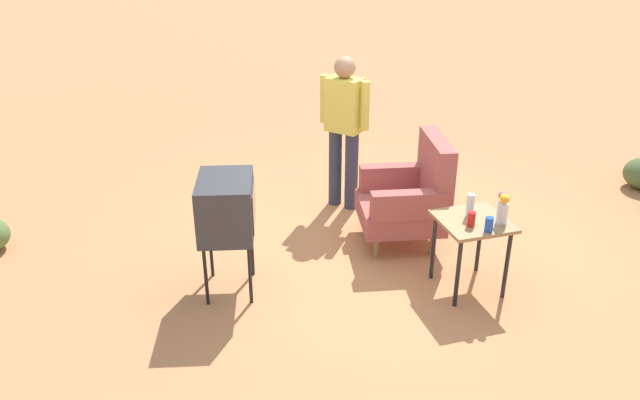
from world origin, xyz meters
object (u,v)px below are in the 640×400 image
object	(u,v)px
person_standing	(344,124)
flower_vase	(503,207)
soda_can_blue	(489,224)
soda_can_red	(471,219)
bottle_short_clear	(470,205)
armchair	(411,195)
tv_on_stand	(226,207)
side_table	(472,230)

from	to	relation	value
person_standing	flower_vase	distance (m)	2.09
soda_can_blue	flower_vase	size ratio (longest dim) A/B	0.46
soda_can_red	soda_can_blue	xyz separation A→B (m)	(0.12, 0.09, 0.00)
bottle_short_clear	flower_vase	bearing A→B (deg)	45.47
armchair	tv_on_stand	size ratio (longest dim) A/B	1.03
person_standing	soda_can_blue	size ratio (longest dim) A/B	13.44
tv_on_stand	armchair	bearing A→B (deg)	100.76
flower_vase	bottle_short_clear	bearing A→B (deg)	-134.53
tv_on_stand	flower_vase	world-z (taller)	tv_on_stand
tv_on_stand	flower_vase	distance (m)	2.24
soda_can_blue	tv_on_stand	bearing A→B (deg)	-111.40
bottle_short_clear	tv_on_stand	bearing A→B (deg)	-104.06
side_table	bottle_short_clear	size ratio (longest dim) A/B	3.28
armchair	soda_can_blue	distance (m)	1.15
side_table	person_standing	xyz separation A→B (m)	(-1.86, -0.51, 0.38)
person_standing	flower_vase	size ratio (longest dim) A/B	6.19
bottle_short_clear	soda_can_red	world-z (taller)	bottle_short_clear
bottle_short_clear	side_table	bearing A→B (deg)	2.17
armchair	bottle_short_clear	distance (m)	0.88
side_table	soda_can_blue	size ratio (longest dim) A/B	5.38
flower_vase	soda_can_blue	bearing A→B (deg)	-60.48
tv_on_stand	flower_vase	xyz separation A→B (m)	(0.67, 2.14, 0.02)
person_standing	armchair	bearing A→B (deg)	20.64
soda_can_blue	flower_vase	bearing A→B (deg)	119.52
armchair	side_table	world-z (taller)	armchair
tv_on_stand	bottle_short_clear	size ratio (longest dim) A/B	5.15
side_table	soda_can_blue	distance (m)	0.27
soda_can_blue	flower_vase	xyz separation A→B (m)	(-0.10, 0.17, 0.09)
soda_can_red	soda_can_blue	size ratio (longest dim) A/B	1.00
armchair	soda_can_blue	size ratio (longest dim) A/B	8.69
bottle_short_clear	soda_can_red	size ratio (longest dim) A/B	1.64
person_standing	tv_on_stand	bearing A→B (deg)	-48.05
soda_can_red	flower_vase	bearing A→B (deg)	83.97
side_table	armchair	bearing A→B (deg)	-170.61
tv_on_stand	soda_can_red	xyz separation A→B (m)	(0.65, 1.88, -0.06)
soda_can_red	flower_vase	size ratio (longest dim) A/B	0.46
person_standing	flower_vase	bearing A→B (deg)	19.41
armchair	soda_can_red	distance (m)	1.02
side_table	person_standing	size ratio (longest dim) A/B	0.40
side_table	flower_vase	world-z (taller)	flower_vase
armchair	person_standing	xyz separation A→B (m)	(-0.96, -0.36, 0.44)
bottle_short_clear	person_standing	bearing A→B (deg)	-164.18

